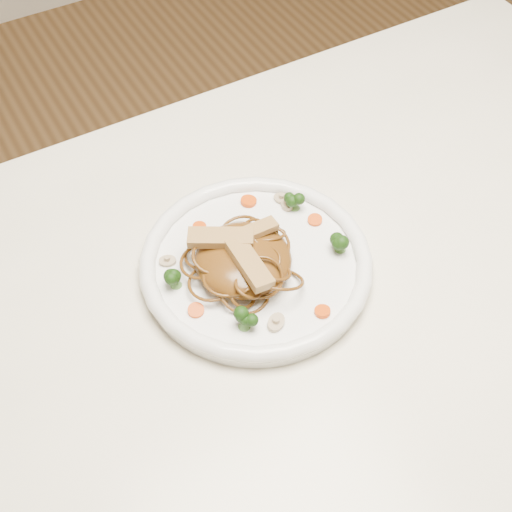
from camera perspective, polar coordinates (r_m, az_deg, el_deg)
ground at (r=1.53m, az=4.00°, el=-19.20°), size 4.00×4.00×0.00m
table at (r=0.95m, az=6.13°, el=-5.41°), size 1.20×0.80×0.75m
plate at (r=0.86m, az=0.00°, el=-0.93°), size 0.37×0.37×0.02m
noodle_mound at (r=0.84m, az=-1.04°, el=-0.27°), size 0.12×0.12×0.04m
chicken_a at (r=0.84m, az=-0.15°, el=2.03°), size 0.06×0.02×0.01m
chicken_b at (r=0.83m, az=-2.85°, el=1.47°), size 0.08×0.06×0.01m
chicken_c at (r=0.80m, az=-0.55°, el=-0.62°), size 0.03×0.08×0.01m
broccoli_0 at (r=0.91m, az=3.15°, el=4.50°), size 0.03×0.03×0.03m
broccoli_1 at (r=0.83m, az=-6.50°, el=-1.64°), size 0.03×0.03×0.03m
broccoli_2 at (r=0.79m, az=-0.96°, el=-4.99°), size 0.04×0.04×0.03m
broccoli_3 at (r=0.86m, az=6.84°, el=1.15°), size 0.03×0.03×0.03m
carrot_0 at (r=0.92m, az=-0.59°, el=4.41°), size 0.02×0.02×0.00m
carrot_1 at (r=0.81m, az=-4.83°, el=-4.36°), size 0.03×0.03×0.00m
carrot_2 at (r=0.90m, az=4.74°, el=2.88°), size 0.02×0.02×0.00m
carrot_3 at (r=0.89m, az=-4.55°, el=2.33°), size 0.02×0.02×0.00m
carrot_4 at (r=0.81m, az=5.34°, el=-4.44°), size 0.02×0.02×0.00m
mushroom_0 at (r=0.80m, az=1.61°, el=-5.35°), size 0.04×0.04×0.01m
mushroom_1 at (r=0.92m, az=2.53°, el=4.17°), size 0.03×0.03×0.01m
mushroom_2 at (r=0.86m, az=-7.09°, el=-0.41°), size 0.03×0.03×0.01m
mushroom_3 at (r=0.92m, az=2.06°, el=4.61°), size 0.03×0.03×0.01m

